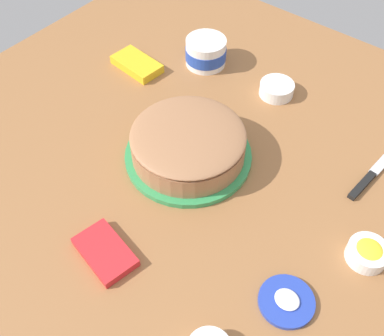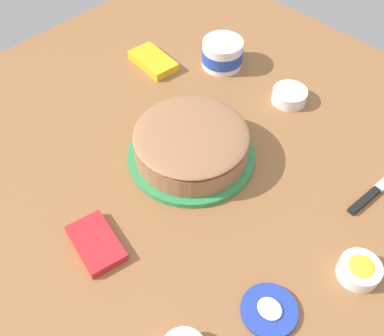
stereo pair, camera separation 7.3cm
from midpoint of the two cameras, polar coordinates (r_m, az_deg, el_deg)
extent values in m
plane|color=#936038|center=(1.04, -1.76, -2.76)|extent=(1.54, 1.54, 0.00)
cylinder|color=#339351|center=(1.10, -2.38, 1.51)|extent=(0.30, 0.30, 0.01)
cylinder|color=brown|center=(1.08, -2.43, 2.56)|extent=(0.25, 0.25, 0.05)
cylinder|color=#9E6B47|center=(1.07, -2.44, 2.74)|extent=(0.27, 0.27, 0.06)
ellipsoid|color=#9E6B47|center=(1.05, -2.50, 4.03)|extent=(0.27, 0.27, 0.03)
cylinder|color=white|center=(1.35, 0.12, 14.16)|extent=(0.11, 0.11, 0.08)
cylinder|color=#2347B2|center=(1.35, 0.12, 14.03)|extent=(0.12, 0.12, 0.04)
cylinder|color=#9E6B47|center=(1.33, 0.13, 15.33)|extent=(0.10, 0.10, 0.01)
cylinder|color=#233DAD|center=(0.91, 9.31, -16.14)|extent=(0.11, 0.11, 0.01)
ellipsoid|color=white|center=(0.90, 9.37, -15.93)|extent=(0.05, 0.04, 0.01)
cube|color=black|center=(1.10, 18.57, -2.14)|extent=(0.03, 0.10, 0.01)
cylinder|color=white|center=(0.98, 18.93, -10.09)|extent=(0.08, 0.08, 0.03)
cylinder|color=yellow|center=(0.98, 19.01, -9.93)|extent=(0.07, 0.07, 0.01)
ellipsoid|color=yellow|center=(0.97, 19.11, -9.72)|extent=(0.06, 0.06, 0.02)
cylinder|color=white|center=(1.27, 8.81, 9.61)|extent=(0.09, 0.09, 0.03)
cylinder|color=blue|center=(1.27, 8.81, 9.60)|extent=(0.08, 0.08, 0.01)
ellipsoid|color=blue|center=(1.26, 8.85, 9.84)|extent=(0.06, 0.06, 0.02)
cube|color=yellow|center=(1.36, -8.44, 12.57)|extent=(0.15, 0.09, 0.02)
cube|color=red|center=(0.96, -12.93, -10.23)|extent=(0.15, 0.11, 0.02)
camera|label=1|loc=(0.04, -92.03, -2.43)|focal=42.96mm
camera|label=2|loc=(0.04, 87.97, 2.43)|focal=42.96mm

